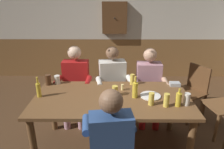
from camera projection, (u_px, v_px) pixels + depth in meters
ground_plane at (112, 144)px, 2.91m from camera, size 7.98×7.98×0.00m
back_wall_upper at (113, 9)px, 4.73m from camera, size 6.65×0.12×1.38m
back_wall_wainscot at (113, 58)px, 5.16m from camera, size 6.65×0.12×0.95m
dining_table at (112, 104)px, 2.62m from camera, size 1.94×0.97×0.77m
person_0 at (75, 82)px, 3.28m from camera, size 0.55×0.52×1.23m
person_1 at (113, 81)px, 3.29m from camera, size 0.59×0.58×1.22m
person_2 at (149, 83)px, 3.27m from camera, size 0.53×0.54×1.19m
person_3 at (110, 141)px, 1.95m from camera, size 0.55×0.53×1.25m
chair_empty_near_left at (192, 90)px, 3.45m from camera, size 0.61×0.61×0.88m
table_candle at (122, 87)px, 2.75m from camera, size 0.04×0.04×0.08m
condiment_caddy at (175, 84)px, 2.88m from camera, size 0.14×0.10×0.05m
plate_0 at (150, 96)px, 2.60m from camera, size 0.26×0.26×0.01m
bottle_0 at (39, 90)px, 2.55m from camera, size 0.06×0.06×0.26m
bottle_1 at (135, 89)px, 2.54m from camera, size 0.07×0.07×0.28m
bottle_2 at (178, 99)px, 2.35m from camera, size 0.07×0.07×0.22m
pint_glass_0 at (187, 99)px, 2.37m from camera, size 0.07×0.07×0.15m
pint_glass_1 at (166, 100)px, 2.34m from camera, size 0.06×0.06×0.16m
pint_glass_2 at (115, 91)px, 2.60m from camera, size 0.07×0.07×0.13m
pint_glass_3 at (57, 80)px, 2.94m from camera, size 0.08×0.08×0.12m
pint_glass_4 at (48, 80)px, 2.90m from camera, size 0.08×0.08×0.15m
pint_glass_5 at (132, 79)px, 2.91m from camera, size 0.06×0.06×0.15m
pint_glass_6 at (151, 99)px, 2.38m from camera, size 0.06×0.06×0.15m
wall_dart_cabinet at (115, 18)px, 4.68m from camera, size 0.56×0.15×0.70m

